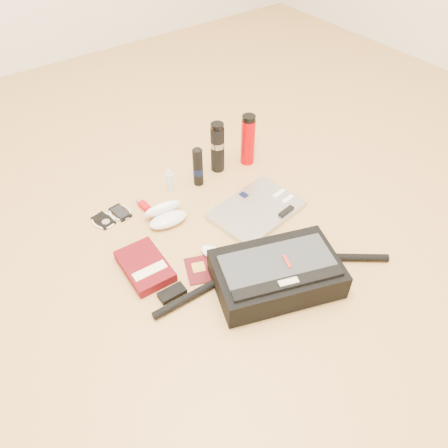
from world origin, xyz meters
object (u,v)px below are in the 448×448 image
(thermos_black, at_px, (218,147))
(thermos_red, at_px, (248,140))
(messenger_bag, at_px, (276,274))
(laptop, at_px, (257,210))
(book, at_px, (145,266))

(thermos_black, height_order, thermos_red, thermos_red)
(thermos_black, xyz_separation_m, thermos_red, (0.14, -0.04, 0.00))
(messenger_bag, xyz_separation_m, thermos_red, (0.37, 0.63, 0.07))
(thermos_black, distance_m, thermos_red, 0.15)
(laptop, relative_size, book, 1.70)
(messenger_bag, bearing_deg, book, 155.18)
(messenger_bag, relative_size, thermos_red, 3.42)
(messenger_bag, distance_m, thermos_red, 0.73)
(messenger_bag, relative_size, book, 3.62)
(messenger_bag, xyz_separation_m, book, (-0.33, 0.33, -0.04))
(thermos_black, relative_size, thermos_red, 0.98)
(book, height_order, thermos_black, thermos_black)
(laptop, bearing_deg, messenger_bag, -128.46)
(book, xyz_separation_m, thermos_red, (0.71, 0.30, 0.10))
(laptop, distance_m, thermos_red, 0.37)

